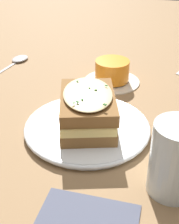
{
  "coord_description": "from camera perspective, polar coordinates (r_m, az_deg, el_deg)",
  "views": [
    {
      "loc": [
        -0.14,
        0.51,
        0.36
      ],
      "look_at": [
        -0.0,
        0.03,
        0.04
      ],
      "focal_mm": 50.0,
      "sensor_mm": 36.0,
      "label": 1
    }
  ],
  "objects": [
    {
      "name": "sandwich",
      "position": [
        0.59,
        -0.04,
        0.55
      ],
      "size": [
        0.15,
        0.18,
        0.07
      ],
      "rotation": [
        0.0,
        0.0,
        5.04
      ],
      "color": "brown",
      "rests_on": "dinner_plate"
    },
    {
      "name": "dinner_plate",
      "position": [
        0.61,
        0.0,
        -2.83
      ],
      "size": [
        0.25,
        0.25,
        0.01
      ],
      "color": "white",
      "rests_on": "ground_plane"
    },
    {
      "name": "water_glass",
      "position": [
        0.48,
        15.44,
        -8.31
      ],
      "size": [
        0.08,
        0.08,
        0.12
      ],
      "primitive_type": "cylinder",
      "color": "silver",
      "rests_on": "ground_plane"
    },
    {
      "name": "spoon",
      "position": [
        0.95,
        -12.91,
        9.28
      ],
      "size": [
        0.05,
        0.16,
        0.01
      ],
      "rotation": [
        0.0,
        0.0,
        3.01
      ],
      "color": "silver",
      "rests_on": "ground_plane"
    },
    {
      "name": "teacup_with_saucer",
      "position": [
        0.8,
        4.32,
        7.2
      ],
      "size": [
        0.14,
        0.14,
        0.06
      ],
      "rotation": [
        0.0,
        0.0,
        4.65
      ],
      "color": "silver",
      "rests_on": "ground_plane"
    },
    {
      "name": "ground_plane",
      "position": [
        0.64,
        0.27,
        -2.02
      ],
      "size": [
        2.4,
        2.4,
        0.0
      ],
      "primitive_type": "plane",
      "color": "olive"
    }
  ]
}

